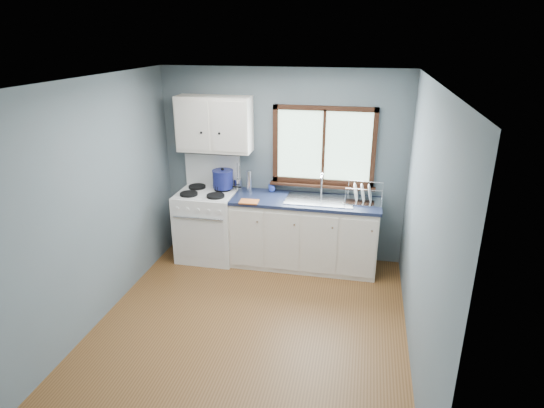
% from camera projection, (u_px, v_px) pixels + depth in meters
% --- Properties ---
extents(floor, '(3.20, 3.60, 0.02)m').
position_uv_depth(floor, '(250.00, 328.00, 4.75)').
color(floor, brown).
rests_on(floor, ground).
extents(ceiling, '(3.20, 3.60, 0.02)m').
position_uv_depth(ceiling, '(245.00, 80.00, 3.86)').
color(ceiling, white).
rests_on(ceiling, wall_back).
extents(wall_back, '(3.20, 0.02, 2.50)m').
position_uv_depth(wall_back, '(282.00, 166.00, 5.97)').
color(wall_back, slate).
rests_on(wall_back, ground).
extents(wall_front, '(3.20, 0.02, 2.50)m').
position_uv_depth(wall_front, '(169.00, 331.00, 2.65)').
color(wall_front, slate).
rests_on(wall_front, ground).
extents(wall_left, '(0.02, 3.60, 2.50)m').
position_uv_depth(wall_left, '(94.00, 204.00, 4.61)').
color(wall_left, slate).
rests_on(wall_left, ground).
extents(wall_right, '(0.02, 3.60, 2.50)m').
position_uv_depth(wall_right, '(424.00, 231.00, 4.00)').
color(wall_right, slate).
rests_on(wall_right, ground).
extents(gas_range, '(0.76, 0.69, 1.36)m').
position_uv_depth(gas_range, '(208.00, 223.00, 6.10)').
color(gas_range, white).
rests_on(gas_range, floor).
extents(base_cabinets, '(1.85, 0.60, 0.88)m').
position_uv_depth(base_cabinets, '(304.00, 236.00, 5.90)').
color(base_cabinets, silver).
rests_on(base_cabinets, floor).
extents(countertop, '(1.89, 0.64, 0.04)m').
position_uv_depth(countertop, '(305.00, 201.00, 5.73)').
color(countertop, '#141C33').
rests_on(countertop, base_cabinets).
extents(sink, '(0.84, 0.46, 0.44)m').
position_uv_depth(sink, '(319.00, 205.00, 5.71)').
color(sink, silver).
rests_on(sink, countertop).
extents(window, '(1.36, 0.10, 1.03)m').
position_uv_depth(window, '(323.00, 152.00, 5.75)').
color(window, '#9EC6A8').
rests_on(window, wall_back).
extents(upper_cabinets, '(0.95, 0.35, 0.70)m').
position_uv_depth(upper_cabinets, '(214.00, 124.00, 5.77)').
color(upper_cabinets, silver).
rests_on(upper_cabinets, wall_back).
extents(skillet, '(0.38, 0.25, 0.05)m').
position_uv_depth(skillet, '(223.00, 186.00, 6.01)').
color(skillet, black).
rests_on(skillet, gas_range).
extents(stockpot, '(0.37, 0.37, 0.27)m').
position_uv_depth(stockpot, '(223.00, 179.00, 5.99)').
color(stockpot, navy).
rests_on(stockpot, gas_range).
extents(utensil_crock, '(0.14, 0.14, 0.36)m').
position_uv_depth(utensil_crock, '(238.00, 184.00, 6.07)').
color(utensil_crock, silver).
rests_on(utensil_crock, countertop).
extents(thermos, '(0.07, 0.07, 0.29)m').
position_uv_depth(thermos, '(249.00, 182.00, 5.94)').
color(thermos, silver).
rests_on(thermos, countertop).
extents(soap_bottle, '(0.11, 0.11, 0.22)m').
position_uv_depth(soap_bottle, '(272.00, 184.00, 5.93)').
color(soap_bottle, '#273DA7').
rests_on(soap_bottle, countertop).
extents(dish_towel, '(0.24, 0.18, 0.02)m').
position_uv_depth(dish_towel, '(249.00, 202.00, 5.62)').
color(dish_towel, orange).
rests_on(dish_towel, countertop).
extents(dish_rack, '(0.47, 0.37, 0.24)m').
position_uv_depth(dish_rack, '(363.00, 197.00, 5.61)').
color(dish_rack, silver).
rests_on(dish_rack, countertop).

